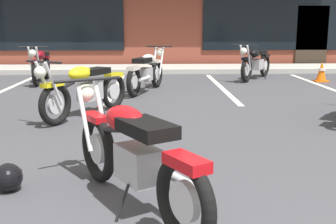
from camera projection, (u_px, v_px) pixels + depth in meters
ground_plane at (183, 145)px, 5.26m from camera, size 80.00×80.00×0.00m
sidewalk_kerb at (164, 69)px, 13.52m from camera, size 22.00×1.80×0.14m
brick_storefront_building at (162, 13)px, 16.89m from camera, size 18.74×6.41×3.86m
painted_stall_lines at (169, 87)px, 10.01m from camera, size 7.65×4.80×0.01m
motorcycle_foreground_classic at (132, 153)px, 3.39m from camera, size 1.32×1.88×0.98m
motorcycle_black_cruiser at (86, 89)px, 6.76m from camera, size 1.34×1.87×0.98m
motorcycle_blue_standard at (256, 62)px, 11.37m from camera, size 1.40×1.84×0.98m
motorcycle_green_cafe_racer at (41, 65)px, 10.73m from camera, size 0.66×2.11×0.98m
motorcycle_cream_vintage at (146, 71)px, 9.28m from camera, size 1.02×2.03×0.98m
helmet_on_pavement at (8, 177)px, 3.77m from camera, size 0.26×0.26×0.26m
traffic_cone at (322, 72)px, 10.97m from camera, size 0.34×0.34×0.53m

